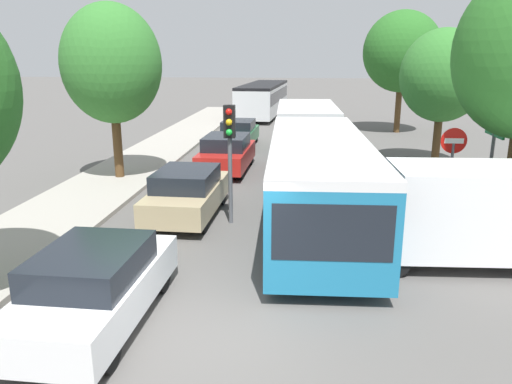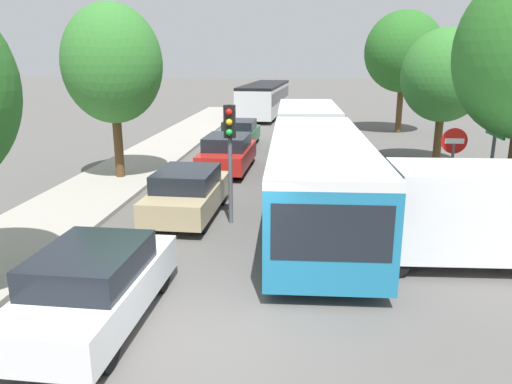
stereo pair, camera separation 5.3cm
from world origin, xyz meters
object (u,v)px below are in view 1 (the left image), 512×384
Objects in this scene: tree_right_mid at (443,76)px; tree_right_far at (404,54)px; city_bus_rear at (263,97)px; direction_sign_post at (495,133)px; articulated_bus at (312,152)px; queued_car_tan at (187,193)px; queued_car_green at (239,133)px; queued_car_white at (95,286)px; traffic_light at (230,138)px; queued_car_red at (227,153)px; white_van at (471,212)px; tree_left_mid at (114,67)px; no_entry_sign at (452,162)px.

tree_right_mid is 0.80× the size of tree_right_far.
direction_sign_post is at bearing -157.42° from city_bus_rear.
direction_sign_post reaches higher than articulated_bus.
queued_car_tan is 1.05× the size of queued_car_green.
queued_car_white reaches higher than queued_car_tan.
direction_sign_post reaches higher than queued_car_white.
tree_right_mid reaches higher than queued_car_green.
queued_car_red is at bearing -173.28° from traffic_light.
tree_right_far is (9.25, 17.95, 4.03)m from queued_car_tan.
tree_right_mid is (1.90, 11.04, 2.62)m from white_van.
articulated_bus is 7.90m from tree_right_mid.
tree_left_mid is at bearing 19.50° from queued_car_white.
queued_car_white is 17.60m from tree_right_mid.
traffic_light is (1.45, -12.50, 1.79)m from queued_car_green.
white_van is 0.77× the size of tree_left_mid.
tree_right_far reaches higher than articulated_bus.
queued_car_tan is at bearing 179.28° from queued_car_red.
queued_car_green is 1.13× the size of direction_sign_post.
white_van is at bearing -162.42° from city_bus_rear.
city_bus_rear is 2.03× the size of tree_right_mid.
no_entry_sign reaches higher than white_van.
queued_car_red is 9.74m from tree_right_mid.
tree_right_far reaches higher than queued_car_white.
white_van is 0.87× the size of tree_right_mid.
queued_car_green is at bearing 65.41° from tree_left_mid.
queued_car_tan is 6.61m from tree_left_mid.
white_van is at bearing 29.22° from articulated_bus.
queued_car_red is 1.09× the size of queued_car_green.
queued_car_white is 1.26× the size of traffic_light.
traffic_light is (1.37, -0.47, 1.76)m from queued_car_tan.
direction_sign_post reaches higher than city_bus_rear.
tree_right_far is (9.44, 24.22, 4.03)m from queued_car_white.
queued_car_red reaches higher than queued_car_white.
tree_left_mid is (-3.64, 4.23, 3.54)m from queued_car_tan.
city_bus_rear is 2.33× the size of white_van.
no_entry_sign is (7.50, -0.17, 1.13)m from queued_car_tan.
no_entry_sign reaches higher than queued_car_green.
traffic_light is at bearing -173.71° from city_bus_rear.
tree_right_mid is (7.83, 8.74, 1.36)m from traffic_light.
tree_right_mid reaches higher than queued_car_white.
queued_car_white is at bearing -24.67° from articulated_bus.
tree_right_far is (9.03, 11.80, 4.00)m from queued_car_red.
queued_car_white is 0.65× the size of tree_left_mid.
tree_right_far is at bearing 174.50° from no_entry_sign.
white_van is at bearing -99.79° from tree_right_mid.
tree_left_mid reaches higher than no_entry_sign.
queued_car_green is at bearing 157.94° from tree_right_mid.
no_entry_sign is 0.78× the size of direction_sign_post.
queued_car_white is 12.43m from queued_car_red.
tree_right_far is at bearing 153.66° from traffic_light.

